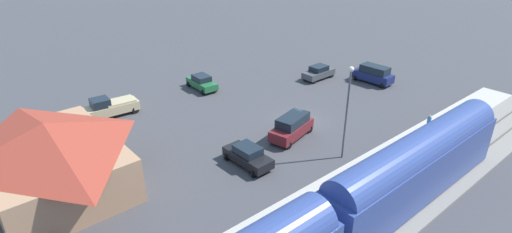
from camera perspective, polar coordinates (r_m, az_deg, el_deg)
The scene contains 13 objects.
ground_plane at distance 40.96m, azimuth 6.12°, elevation -0.67°, with size 200.00×200.00×0.00m, color #424247.
railway_track at distance 34.25m, azimuth 23.42°, elevation -8.40°, with size 4.80×70.00×0.30m.
platform at distance 35.70m, azimuth 17.82°, elevation -5.84°, with size 3.20×46.00×0.30m.
passenger_train at distance 23.68m, azimuth 9.92°, elevation -14.78°, with size 2.93×37.76×4.98m.
station_building at distance 33.06m, azimuth -26.99°, elevation -4.90°, with size 12.66×9.38×5.43m.
pedestrian_on_platform at distance 41.02m, azimuth 23.23°, elevation -0.72°, with size 0.36×0.36×1.71m.
pickup_tan at distance 44.06m, azimuth -19.91°, elevation 1.29°, with size 2.36×5.53×2.14m.
suv_maroon at distance 37.29m, azimuth 5.10°, elevation -1.43°, with size 3.05×5.22×2.22m.
sedan_green at distance 48.85m, azimuth -7.67°, elevation 4.82°, with size 4.58×2.44×1.74m.
sedan_charcoal at distance 52.38m, azimuth 8.84°, elevation 6.20°, with size 1.91×4.53×1.74m.
suv_navy at distance 52.44m, azimuth 16.29°, elevation 5.79°, with size 5.00×2.61×2.22m.
sedan_black at distance 33.18m, azimuth -1.17°, elevation -5.54°, with size 4.54×2.35×1.74m.
light_pole_near_platform at distance 33.12m, azimuth 12.83°, elevation 1.91°, with size 0.44×0.44×8.13m.
Camera 1 is at (-24.89, 27.05, 18.07)m, focal length 28.31 mm.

